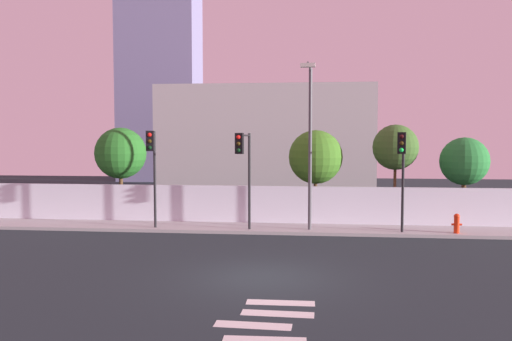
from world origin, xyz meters
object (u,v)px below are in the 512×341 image
traffic_light_center (402,160)px  roadside_tree_midleft (316,157)px  roadside_tree_leftmost (121,153)px  roadside_tree_midright (395,147)px  street_lamp_curbside (310,135)px  fire_hydrant (457,223)px  traffic_light_left (244,160)px  roadside_tree_rightmost (464,162)px  traffic_light_right (152,158)px

traffic_light_center → roadside_tree_midleft: size_ratio=0.93×
roadside_tree_leftmost → roadside_tree_midright: (14.34, -0.00, 0.34)m
street_lamp_curbside → fire_hydrant: (6.42, 0.04, -3.85)m
traffic_light_left → roadside_tree_rightmost: traffic_light_left is taller
fire_hydrant → roadside_tree_midright: bearing=121.7°
traffic_light_left → roadside_tree_midright: roadside_tree_midright is taller
roadside_tree_midright → roadside_tree_leftmost: bearing=180.0°
traffic_light_center → traffic_light_right: (-11.00, 0.10, 0.04)m
traffic_light_left → traffic_light_right: bearing=178.2°
traffic_light_center → traffic_light_right: traffic_light_right is taller
traffic_light_left → roadside_tree_midright: bearing=29.7°
traffic_light_left → roadside_tree_midleft: 5.19m
traffic_light_left → fire_hydrant: bearing=4.0°
traffic_light_right → roadside_tree_rightmost: traffic_light_right is taller
roadside_tree_midright → roadside_tree_rightmost: (3.37, 0.00, -0.70)m
traffic_light_right → fire_hydrant: size_ratio=5.18×
traffic_light_right → fire_hydrant: traffic_light_right is taller
traffic_light_right → fire_hydrant: bearing=2.2°
traffic_light_left → roadside_tree_midright: size_ratio=0.88×
fire_hydrant → roadside_tree_midleft: roadside_tree_midleft is taller
traffic_light_center → roadside_tree_midleft: bearing=131.8°
fire_hydrant → roadside_tree_rightmost: bearing=70.1°
roadside_tree_rightmost → roadside_tree_midright: bearing=180.0°
street_lamp_curbside → roadside_tree_leftmost: size_ratio=1.50×
roadside_tree_leftmost → traffic_light_right: bearing=-53.1°
traffic_light_right → roadside_tree_midleft: bearing=28.3°
traffic_light_center → roadside_tree_midright: size_ratio=0.88×
roadside_tree_midleft → roadside_tree_rightmost: roadside_tree_midleft is taller
traffic_light_right → fire_hydrant: (13.49, 0.52, -2.81)m
traffic_light_center → roadside_tree_midleft: roadside_tree_midleft is taller
traffic_light_left → roadside_tree_rightmost: size_ratio=1.01×
traffic_light_right → roadside_tree_midleft: (7.37, 3.97, -0.10)m
traffic_light_center → traffic_light_right: bearing=179.5°
traffic_light_left → fire_hydrant: (9.30, 0.65, -2.75)m
traffic_light_center → roadside_tree_rightmost: 5.52m
traffic_light_center → roadside_tree_midright: bearing=85.0°
roadside_tree_midleft → traffic_light_right: bearing=-151.7°
roadside_tree_midleft → roadside_tree_midright: roadside_tree_midright is taller
traffic_light_center → fire_hydrant: bearing=14.1°
traffic_light_left → street_lamp_curbside: street_lamp_curbside is taller
traffic_light_left → traffic_light_right: (-4.19, 0.13, 0.06)m
street_lamp_curbside → roadside_tree_leftmost: bearing=160.9°
traffic_light_left → traffic_light_right: traffic_light_right is taller
traffic_light_left → fire_hydrant: traffic_light_left is taller
fire_hydrant → roadside_tree_rightmost: roadside_tree_rightmost is taller
fire_hydrant → roadside_tree_midleft: size_ratio=0.18×
street_lamp_curbside → roadside_tree_leftmost: 10.68m
street_lamp_curbside → roadside_tree_midright: size_ratio=1.46×
roadside_tree_midright → roadside_tree_midleft: bearing=180.0°
traffic_light_right → roadside_tree_leftmost: bearing=126.9°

